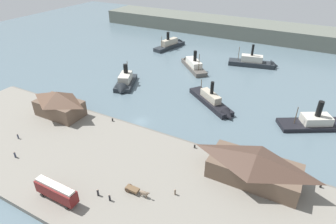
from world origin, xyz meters
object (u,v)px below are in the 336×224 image
object	(u,v)px
ferry_approaching_east	(256,63)
ferry_moored_west	(214,103)
pedestrian_near_cart	(18,136)
ferry_shed_central_terminal	(59,103)
ferry_approaching_west	(125,83)
pedestrian_walking_west	(15,155)
horse_cart	(136,190)
mooring_post_west	(321,186)
pedestrian_near_east_shed	(98,193)
mooring_post_center_west	(113,120)
street_tram	(56,191)
ferry_shed_customs_shed	(255,167)
ferry_outer_harbor	(192,64)
ferry_near_quay	(326,123)
ferry_moored_east	(172,44)
mooring_post_center_east	(195,146)
pedestrian_by_tram	(175,192)
pedestrian_near_west_shed	(110,198)

from	to	relation	value
ferry_approaching_east	ferry_moored_west	xyz separation A→B (m)	(-3.39, -43.92, -0.29)
ferry_moored_west	pedestrian_near_cart	bearing A→B (deg)	-132.21
ferry_shed_central_terminal	ferry_approaching_west	size ratio (longest dim) A/B	0.86
pedestrian_near_cart	pedestrian_walking_west	bearing A→B (deg)	-41.43
ferry_shed_central_terminal	ferry_approaching_east	bearing A→B (deg)	59.82
horse_cart	mooring_post_west	bearing A→B (deg)	31.04
ferry_approaching_west	mooring_post_west	bearing A→B (deg)	-18.56
pedestrian_near_east_shed	ferry_approaching_west	distance (m)	55.63
ferry_shed_central_terminal	ferry_moored_west	world-z (taller)	ferry_shed_central_terminal
mooring_post_center_west	ferry_shed_central_terminal	bearing A→B (deg)	-164.16
mooring_post_center_west	ferry_approaching_east	xyz separation A→B (m)	(26.30, 68.73, -0.00)
street_tram	horse_cart	size ratio (longest dim) A/B	1.71
ferry_shed_central_terminal	ferry_approaching_west	xyz separation A→B (m)	(3.92, 27.91, -3.68)
pedestrian_near_east_shed	ferry_approaching_west	bearing A→B (deg)	120.26
ferry_shed_customs_shed	ferry_outer_harbor	world-z (taller)	ferry_outer_harbor
ferry_moored_west	ferry_near_quay	size ratio (longest dim) A/B	0.91
horse_cart	ferry_moored_east	distance (m)	104.13
pedestrian_near_east_shed	pedestrian_near_cart	bearing A→B (deg)	170.47
ferry_shed_customs_shed	ferry_outer_harbor	xyz separation A→B (m)	(-40.99, 58.00, -3.09)
mooring_post_west	ferry_moored_east	distance (m)	106.60
mooring_post_center_west	mooring_post_center_east	xyz separation A→B (m)	(26.88, -0.19, 0.00)
pedestrian_by_tram	pedestrian_near_east_shed	bearing A→B (deg)	-150.62
ferry_shed_customs_shed	mooring_post_west	size ratio (longest dim) A/B	22.25
mooring_post_west	ferry_near_quay	size ratio (longest dim) A/B	0.04
mooring_post_center_west	ferry_approaching_west	distance (m)	26.38
ferry_shed_central_terminal	mooring_post_west	distance (m)	73.23
ferry_outer_harbor	pedestrian_by_tram	bearing A→B (deg)	-68.49
horse_cart	street_tram	bearing A→B (deg)	-146.10
pedestrian_near_east_shed	pedestrian_walking_west	world-z (taller)	pedestrian_near_east_shed
pedestrian_walking_west	ferry_approaching_east	xyz separation A→B (m)	(37.04, 93.63, -0.33)
ferry_moored_east	horse_cart	bearing A→B (deg)	-66.37
ferry_shed_central_terminal	ferry_approaching_east	size ratio (longest dim) A/B	0.66
street_tram	ferry_outer_harbor	bearing A→B (deg)	94.86
ferry_shed_central_terminal	ferry_moored_west	size ratio (longest dim) A/B	0.69
mooring_post_west	pedestrian_near_cart	bearing A→B (deg)	-165.27
ferry_shed_customs_shed	pedestrian_near_west_shed	size ratio (longest dim) A/B	12.01
pedestrian_by_tram	ferry_moored_east	bearing A→B (deg)	118.11
pedestrian_walking_west	ferry_moored_west	bearing A→B (deg)	55.90
pedestrian_near_cart	mooring_post_center_west	bearing A→B (deg)	48.47
ferry_shed_customs_shed	pedestrian_near_cart	bearing A→B (deg)	-165.93
pedestrian_near_cart	mooring_post_center_east	bearing A→B (deg)	23.50
pedestrian_walking_west	ferry_approaching_east	distance (m)	100.69
ferry_moored_east	ferry_outer_harbor	world-z (taller)	ferry_outer_harbor
ferry_approaching_east	pedestrian_near_west_shed	bearing A→B (deg)	-94.70
ferry_shed_central_terminal	ferry_moored_east	size ratio (longest dim) A/B	0.66
horse_cart	ferry_moored_east	xyz separation A→B (m)	(-41.74, 95.40, -0.46)
ferry_moored_west	ferry_near_quay	xyz separation A→B (m)	(33.51, 4.69, -0.13)
pedestrian_near_east_shed	ferry_approaching_east	xyz separation A→B (m)	(10.71, 93.51, -0.35)
pedestrian_near_west_shed	mooring_post_center_west	world-z (taller)	pedestrian_near_west_shed
street_tram	pedestrian_near_west_shed	world-z (taller)	street_tram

